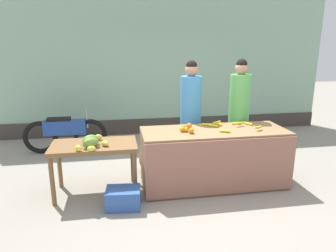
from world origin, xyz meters
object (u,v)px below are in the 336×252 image
Objects in this scene: vendor_woman_blue_shirt at (191,116)px; produce_sack at (150,159)px; produce_crate at (123,198)px; parked_motorcycle at (65,132)px; vendor_woman_green_shirt at (239,114)px.

produce_sack is (-0.69, -0.04, -0.70)m from vendor_woman_blue_shirt.
parked_motorcycle is at bearing 114.18° from produce_crate.
vendor_woman_green_shirt is 4.17× the size of produce_sack.
vendor_woman_blue_shirt is at bearing 3.13° from produce_sack.
produce_crate is (1.05, -2.35, -0.27)m from parked_motorcycle.
vendor_woman_green_shirt is 3.33m from parked_motorcycle.
vendor_woman_blue_shirt is 4.13× the size of produce_sack.
parked_motorcycle is at bearing 140.44° from produce_sack.
vendor_woman_blue_shirt is 0.99m from produce_sack.
vendor_woman_green_shirt is at bearing 28.74° from produce_crate.
vendor_woman_green_shirt is 4.20× the size of produce_crate.
vendor_woman_green_shirt is at bearing -0.02° from produce_sack.
vendor_woman_green_shirt reaches higher than parked_motorcycle.
vendor_woman_blue_shirt reaches higher than parked_motorcycle.
vendor_woman_green_shirt reaches higher than vendor_woman_blue_shirt.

